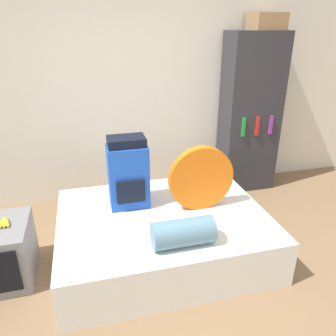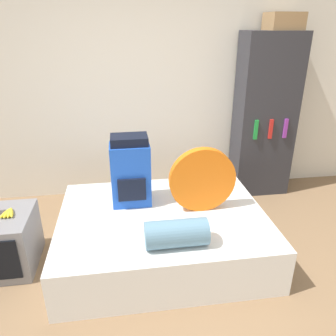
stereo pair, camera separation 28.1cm
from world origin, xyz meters
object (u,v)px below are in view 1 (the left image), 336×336
Objects in this scene: sleeping_roll at (183,233)px; bookshelf at (250,115)px; tent_bag at (201,178)px; cardboard_box at (266,21)px; backpack at (128,173)px.

bookshelf reaches higher than sleeping_roll.
bookshelf is (1.03, 1.09, 0.25)m from tent_bag.
cardboard_box is at bearing 48.00° from sleeping_roll.
tent_bag is at bearing 57.53° from sleeping_roll.
cardboard_box reaches higher than bookshelf.
cardboard_box is (0.10, 0.02, 1.06)m from bookshelf.
backpack is 0.82m from sleeping_roll.
backpack is 1.39× the size of sleeping_roll.
sleeping_roll is 1.32× the size of cardboard_box.
tent_bag is (0.63, -0.22, -0.03)m from backpack.
sleeping_roll is (0.31, -0.72, -0.22)m from backpack.
cardboard_box reaches higher than sleeping_roll.
sleeping_roll is 2.64m from cardboard_box.
backpack is at bearing -152.31° from bookshelf.
cardboard_box is (1.45, 1.61, 1.51)m from sleeping_roll.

